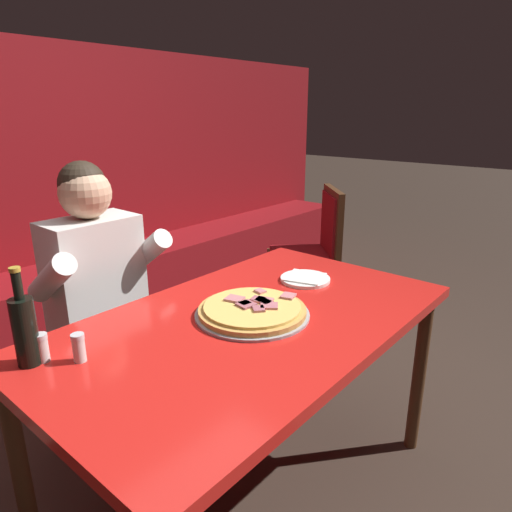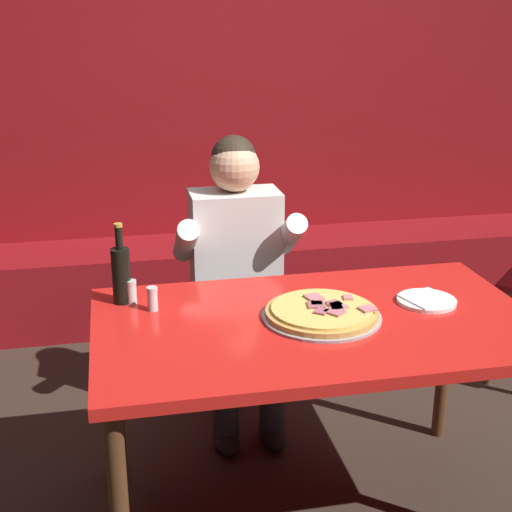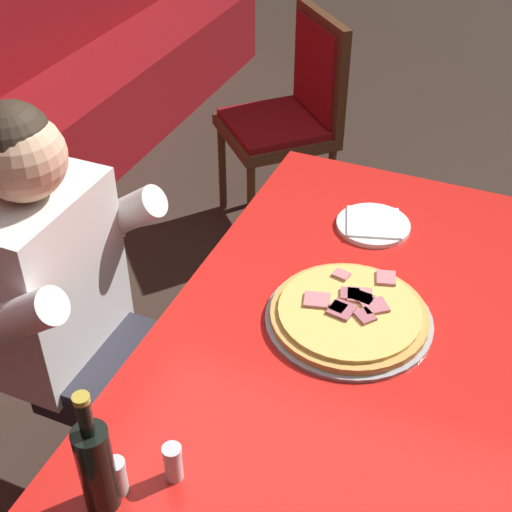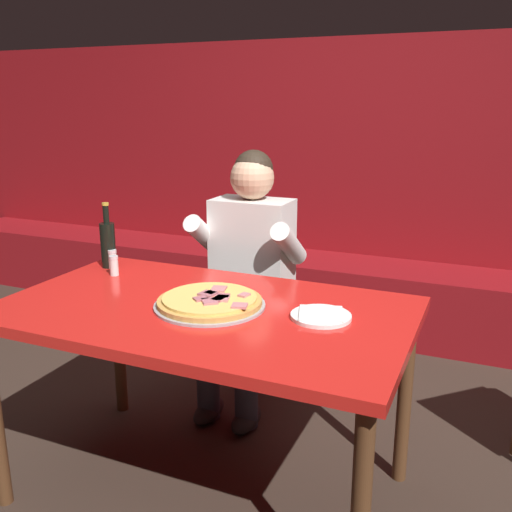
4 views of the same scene
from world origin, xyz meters
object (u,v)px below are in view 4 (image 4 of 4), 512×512
Objects in this scene: pizza at (210,302)px; plate_white_paper at (321,316)px; diner_seated_blue_shirt at (245,271)px; shaker_black_pepper at (113,260)px; main_dining_table at (204,327)px; shaker_parmesan at (114,267)px; beer_bottle at (108,243)px.

plate_white_paper is at bearing 7.29° from pizza.
diner_seated_blue_shirt is at bearing 132.55° from plate_white_paper.
main_dining_table is at bearing -24.00° from shaker_black_pepper.
pizza is at bearing -17.84° from shaker_parmesan.
plate_white_paper is at bearing -11.43° from shaker_black_pepper.
diner_seated_blue_shirt is at bearing 38.66° from beer_bottle.
diner_seated_blue_shirt reaches higher than beer_bottle.
main_dining_table is 7.09× the size of plate_white_paper.
diner_seated_blue_shirt is (-0.57, 0.62, -0.08)m from plate_white_paper.
shaker_black_pepper is (-0.62, 0.26, 0.02)m from pizza.
shaker_parmesan is (0.07, -0.08, 0.00)m from shaker_black_pepper.
main_dining_table is 0.67m from shaker_black_pepper.
beer_bottle is (-1.06, 0.22, 0.10)m from plate_white_paper.
beer_bottle is at bearing 136.11° from shaker_parmesan.
diner_seated_blue_shirt is at bearing 51.30° from shaker_parmesan.
main_dining_table is 17.32× the size of shaker_black_pepper.
shaker_parmesan is at bearing -43.89° from beer_bottle.
beer_bottle is 0.65m from diner_seated_blue_shirt.
pizza is at bearing -172.71° from plate_white_paper.
diner_seated_blue_shirt reaches higher than shaker_parmesan.
diner_seated_blue_shirt reaches higher than shaker_black_pepper.
diner_seated_blue_shirt is (-0.16, 0.67, -0.09)m from pizza.
pizza is 1.39× the size of beer_bottle.
shaker_parmesan is (-0.96, 0.13, 0.03)m from plate_white_paper.
beer_bottle is at bearing 168.09° from plate_white_paper.
pizza is 1.93× the size of plate_white_paper.
shaker_parmesan reaches higher than pizza.
beer_bottle is at bearing -141.34° from diner_seated_blue_shirt.
shaker_black_pepper is 0.07× the size of diner_seated_blue_shirt.
shaker_black_pepper and shaker_parmesan have the same top height.
main_dining_table is 0.69m from diner_seated_blue_shirt.
beer_bottle is 0.16m from shaker_parmesan.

